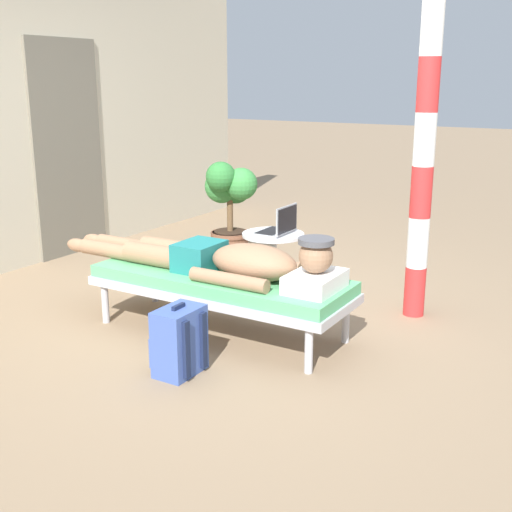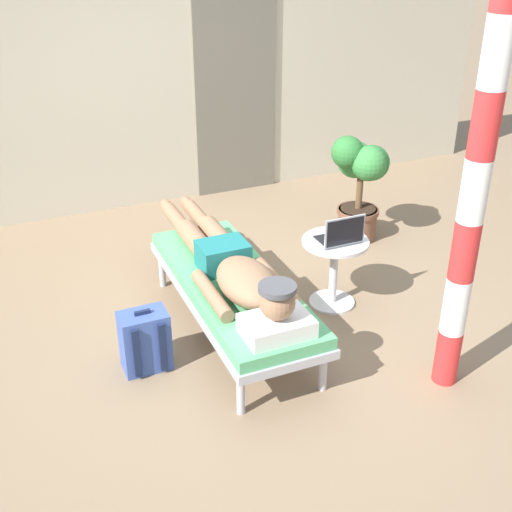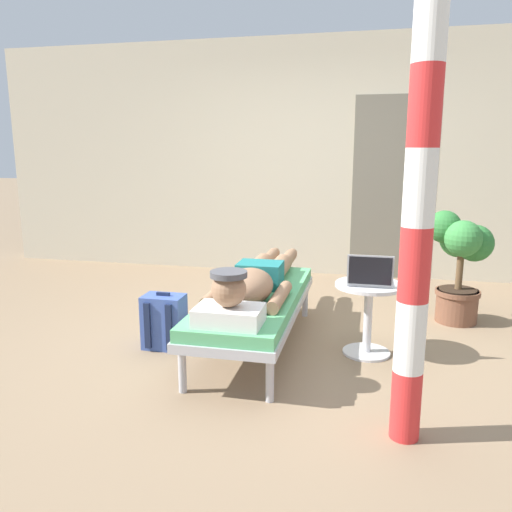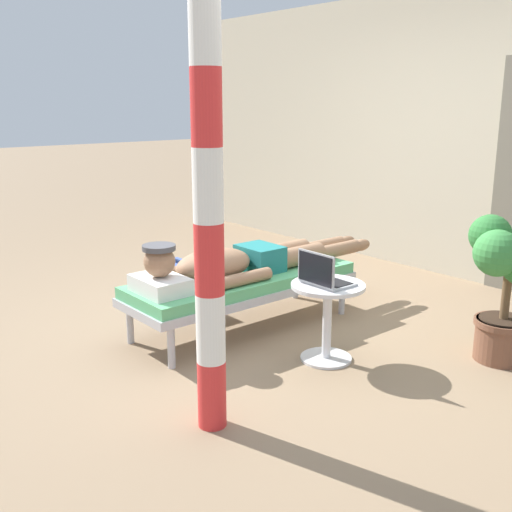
{
  "view_description": "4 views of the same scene",
  "coord_description": "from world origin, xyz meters",
  "px_view_note": "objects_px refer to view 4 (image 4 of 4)",
  "views": [
    {
      "loc": [
        -3.68,
        -2.47,
        1.68
      ],
      "look_at": [
        -0.05,
        -0.28,
        0.52
      ],
      "focal_mm": 45.97,
      "sensor_mm": 36.0,
      "label": 1
    },
    {
      "loc": [
        -1.61,
        -3.71,
        2.63
      ],
      "look_at": [
        -0.08,
        -0.19,
        0.6
      ],
      "focal_mm": 46.75,
      "sensor_mm": 36.0,
      "label": 2
    },
    {
      "loc": [
        0.57,
        -3.59,
        1.44
      ],
      "look_at": [
        -0.27,
        0.13,
        0.64
      ],
      "focal_mm": 35.55,
      "sensor_mm": 36.0,
      "label": 3
    },
    {
      "loc": [
        3.17,
        -2.81,
        1.66
      ],
      "look_at": [
        -0.38,
        0.15,
        0.48
      ],
      "focal_mm": 42.76,
      "sensor_mm": 36.0,
      "label": 4
    }
  ],
  "objects_px": {
    "lounge_chair": "(243,284)",
    "potted_plant": "(507,275)",
    "side_table": "(327,308)",
    "laptop": "(323,277)",
    "porch_post": "(208,185)",
    "backpack": "(178,287)",
    "person_reclining": "(239,262)"
  },
  "relations": [
    {
      "from": "lounge_chair",
      "to": "potted_plant",
      "type": "distance_m",
      "value": 1.82
    },
    {
      "from": "lounge_chair",
      "to": "laptop",
      "type": "distance_m",
      "value": 0.85
    },
    {
      "from": "lounge_chair",
      "to": "laptop",
      "type": "height_order",
      "value": "laptop"
    },
    {
      "from": "side_table",
      "to": "person_reclining",
      "type": "bearing_deg",
      "value": -173.87
    },
    {
      "from": "side_table",
      "to": "backpack",
      "type": "height_order",
      "value": "side_table"
    },
    {
      "from": "laptop",
      "to": "potted_plant",
      "type": "bearing_deg",
      "value": 51.66
    },
    {
      "from": "lounge_chair",
      "to": "backpack",
      "type": "distance_m",
      "value": 0.69
    },
    {
      "from": "lounge_chair",
      "to": "side_table",
      "type": "xyz_separation_m",
      "value": [
        0.81,
        0.05,
        0.01
      ]
    },
    {
      "from": "backpack",
      "to": "potted_plant",
      "type": "distance_m",
      "value": 2.48
    },
    {
      "from": "person_reclining",
      "to": "potted_plant",
      "type": "distance_m",
      "value": 1.82
    },
    {
      "from": "lounge_chair",
      "to": "backpack",
      "type": "bearing_deg",
      "value": -167.18
    },
    {
      "from": "person_reclining",
      "to": "porch_post",
      "type": "distance_m",
      "value": 1.6
    },
    {
      "from": "potted_plant",
      "to": "laptop",
      "type": "bearing_deg",
      "value": -128.34
    },
    {
      "from": "potted_plant",
      "to": "porch_post",
      "type": "relative_size",
      "value": 0.38
    },
    {
      "from": "potted_plant",
      "to": "porch_post",
      "type": "bearing_deg",
      "value": -105.26
    },
    {
      "from": "side_table",
      "to": "porch_post",
      "type": "xyz_separation_m",
      "value": [
        0.2,
        -1.07,
        0.92
      ]
    },
    {
      "from": "backpack",
      "to": "porch_post",
      "type": "bearing_deg",
      "value": -27.49
    },
    {
      "from": "lounge_chair",
      "to": "backpack",
      "type": "relative_size",
      "value": 4.25
    },
    {
      "from": "person_reclining",
      "to": "laptop",
      "type": "distance_m",
      "value": 0.82
    },
    {
      "from": "lounge_chair",
      "to": "backpack",
      "type": "height_order",
      "value": "backpack"
    },
    {
      "from": "laptop",
      "to": "porch_post",
      "type": "xyz_separation_m",
      "value": [
        0.2,
        -1.02,
        0.69
      ]
    },
    {
      "from": "backpack",
      "to": "potted_plant",
      "type": "height_order",
      "value": "potted_plant"
    },
    {
      "from": "lounge_chair",
      "to": "potted_plant",
      "type": "height_order",
      "value": "potted_plant"
    },
    {
      "from": "lounge_chair",
      "to": "side_table",
      "type": "distance_m",
      "value": 0.82
    },
    {
      "from": "person_reclining",
      "to": "side_table",
      "type": "relative_size",
      "value": 4.15
    },
    {
      "from": "backpack",
      "to": "lounge_chair",
      "type": "bearing_deg",
      "value": 12.82
    },
    {
      "from": "laptop",
      "to": "porch_post",
      "type": "relative_size",
      "value": 0.12
    },
    {
      "from": "potted_plant",
      "to": "porch_post",
      "type": "xyz_separation_m",
      "value": [
        -0.53,
        -1.95,
        0.69
      ]
    },
    {
      "from": "person_reclining",
      "to": "side_table",
      "type": "bearing_deg",
      "value": 6.13
    },
    {
      "from": "lounge_chair",
      "to": "side_table",
      "type": "relative_size",
      "value": 3.45
    },
    {
      "from": "potted_plant",
      "to": "porch_post",
      "type": "height_order",
      "value": "porch_post"
    },
    {
      "from": "potted_plant",
      "to": "backpack",
      "type": "bearing_deg",
      "value": -153.9
    }
  ]
}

